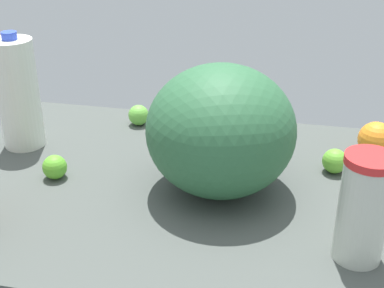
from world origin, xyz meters
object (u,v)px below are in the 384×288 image
(tumbler_cup, at_px, (363,208))
(lime_beside_bowl, at_px, (335,161))
(watermelon, at_px, (220,131))
(lime_loose, at_px, (139,115))
(orange_far_back, at_px, (376,139))
(lime_near_front, at_px, (55,167))
(milk_jug, at_px, (18,94))

(tumbler_cup, height_order, lime_beside_bowl, tumbler_cup)
(watermelon, distance_m, lime_loose, 0.41)
(orange_far_back, bearing_deg, tumbler_cup, 80.78)
(watermelon, xyz_separation_m, lime_loose, (0.27, -0.29, -0.11))
(orange_far_back, height_order, lime_near_front, orange_far_back)
(watermelon, relative_size, lime_loose, 5.60)
(lime_near_front, height_order, lime_loose, same)
(milk_jug, distance_m, watermelon, 0.52)
(orange_far_back, bearing_deg, lime_loose, -5.20)
(tumbler_cup, relative_size, orange_far_back, 2.36)
(lime_near_front, relative_size, lime_loose, 0.98)
(milk_jug, height_order, watermelon, milk_jug)
(milk_jug, xyz_separation_m, watermelon, (-0.51, 0.11, 0.00))
(milk_jug, xyz_separation_m, lime_near_front, (-0.15, 0.14, -0.11))
(lime_near_front, bearing_deg, milk_jug, -43.91)
(lime_near_front, distance_m, lime_loose, 0.33)
(milk_jug, relative_size, lime_near_front, 5.28)
(watermelon, relative_size, orange_far_back, 3.62)
(watermelon, bearing_deg, lime_beside_bowl, -152.59)
(lime_loose, bearing_deg, watermelon, 133.09)
(tumbler_cup, height_order, lime_near_front, tumbler_cup)
(tumbler_cup, distance_m, lime_loose, 0.72)
(milk_jug, bearing_deg, watermelon, 167.62)
(lime_beside_bowl, distance_m, lime_loose, 0.54)
(watermelon, xyz_separation_m, lime_near_front, (0.36, 0.03, -0.11))
(orange_far_back, bearing_deg, lime_near_front, 20.22)
(tumbler_cup, distance_m, lime_beside_bowl, 0.31)
(watermelon, relative_size, tumbler_cup, 1.54)
(watermelon, height_order, tumbler_cup, watermelon)
(tumbler_cup, bearing_deg, lime_beside_bowl, -84.21)
(lime_near_front, relative_size, lime_beside_bowl, 0.96)
(milk_jug, distance_m, lime_beside_bowl, 0.76)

